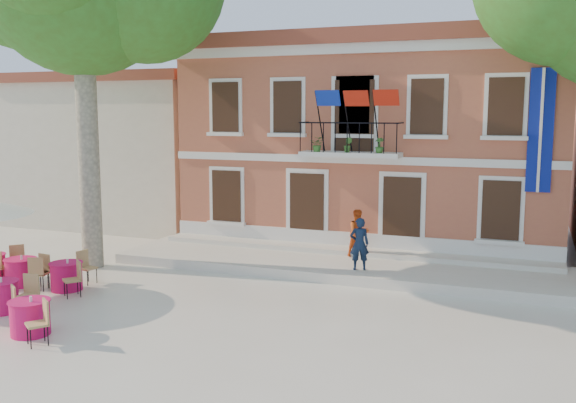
# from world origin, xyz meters

# --- Properties ---
(ground) EXTENTS (90.00, 90.00, 0.00)m
(ground) POSITION_xyz_m (0.00, 0.00, 0.00)
(ground) COLOR beige
(ground) RESTS_ON ground
(main_building) EXTENTS (13.50, 9.59, 7.50)m
(main_building) POSITION_xyz_m (2.00, 9.99, 3.78)
(main_building) COLOR #A7543C
(main_building) RESTS_ON ground
(neighbor_west) EXTENTS (9.40, 9.40, 6.40)m
(neighbor_west) POSITION_xyz_m (-9.50, 11.00, 3.22)
(neighbor_west) COLOR beige
(neighbor_west) RESTS_ON ground
(terrace) EXTENTS (14.00, 3.40, 0.30)m
(terrace) POSITION_xyz_m (2.00, 4.40, 0.15)
(terrace) COLOR silver
(terrace) RESTS_ON ground
(pedestrian_navy) EXTENTS (0.65, 0.54, 1.53)m
(pedestrian_navy) POSITION_xyz_m (2.87, 3.51, 1.07)
(pedestrian_navy) COLOR #101E37
(pedestrian_navy) RESTS_ON terrace
(pedestrian_orange) EXTENTS (0.92, 0.91, 1.50)m
(pedestrian_orange) POSITION_xyz_m (2.40, 5.18, 1.05)
(pedestrian_orange) COLOR #CF4E18
(pedestrian_orange) RESTS_ON terrace
(cafe_table_1) EXTENTS (1.79, 1.48, 0.95)m
(cafe_table_1) POSITION_xyz_m (-2.68, -3.57, 0.42)
(cafe_table_1) COLOR #D31350
(cafe_table_1) RESTS_ON ground
(cafe_table_2) EXTENTS (1.73, 1.86, 0.95)m
(cafe_table_2) POSITION_xyz_m (-4.53, -2.56, 0.43)
(cafe_table_2) COLOR #D31350
(cafe_table_2) RESTS_ON ground
(cafe_table_3) EXTENTS (1.96, 0.90, 0.95)m
(cafe_table_3) POSITION_xyz_m (-5.84, -0.49, 0.42)
(cafe_table_3) COLOR #D31350
(cafe_table_3) RESTS_ON ground
(cafe_table_4) EXTENTS (1.85, 1.75, 0.95)m
(cafe_table_4) POSITION_xyz_m (-4.34, -0.40, 0.43)
(cafe_table_4) COLOR #D31350
(cafe_table_4) RESTS_ON ground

